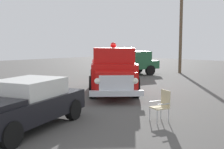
# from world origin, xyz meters

# --- Properties ---
(ground_plane) EXTENTS (60.00, 60.00, 0.00)m
(ground_plane) POSITION_xyz_m (0.00, 0.00, 0.00)
(ground_plane) COLOR #514F4C
(vintage_fire_truck) EXTENTS (5.67, 5.81, 2.59)m
(vintage_fire_truck) POSITION_xyz_m (-0.45, -0.25, 1.20)
(vintage_fire_truck) COLOR black
(vintage_fire_truck) RESTS_ON ground
(classic_hot_rod) EXTENTS (4.73, 3.20, 1.46)m
(classic_hot_rod) POSITION_xyz_m (-6.90, -2.67, 0.75)
(classic_hot_rod) COLOR black
(classic_hot_rod) RESTS_ON ground
(parked_pickup) EXTENTS (5.12, 3.23, 1.90)m
(parked_pickup) POSITION_xyz_m (6.26, 4.27, 0.99)
(parked_pickup) COLOR black
(parked_pickup) RESTS_ON ground
(lawn_chair_near_truck) EXTENTS (0.68, 0.68, 1.02)m
(lawn_chair_near_truck) POSITION_xyz_m (1.54, 1.69, 0.59)
(lawn_chair_near_truck) COLOR #B7BABF
(lawn_chair_near_truck) RESTS_ON ground
(lawn_chair_by_car) EXTENTS (0.65, 0.64, 1.02)m
(lawn_chair_by_car) POSITION_xyz_m (-3.34, -5.23, 0.59)
(lawn_chair_by_car) COLOR #B7BABF
(lawn_chair_by_car) RESTS_ON ground
(spectator_seated) EXTENTS (0.65, 0.61, 1.29)m
(spectator_seated) POSITION_xyz_m (1.44, 1.62, 0.70)
(spectator_seated) COLOR #383842
(spectator_seated) RESTS_ON ground
(utility_pole) EXTENTS (1.53, 0.95, 7.75)m
(utility_pole) POSITION_xyz_m (10.59, 2.15, 4.02)
(utility_pole) COLOR brown
(utility_pole) RESTS_ON ground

